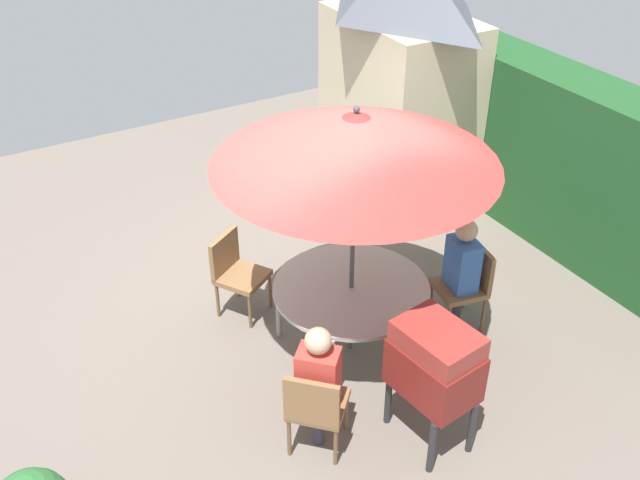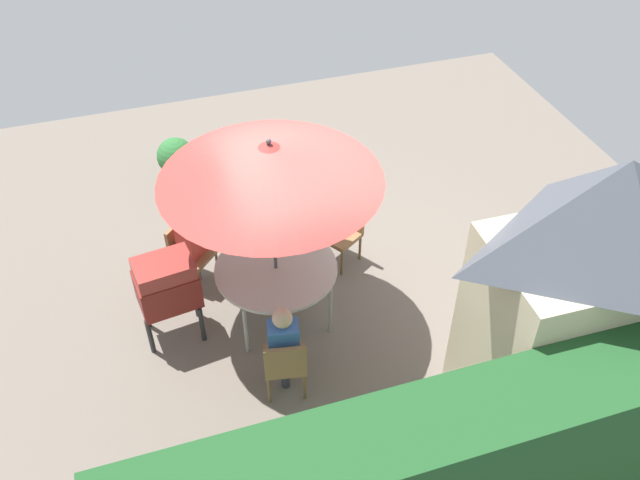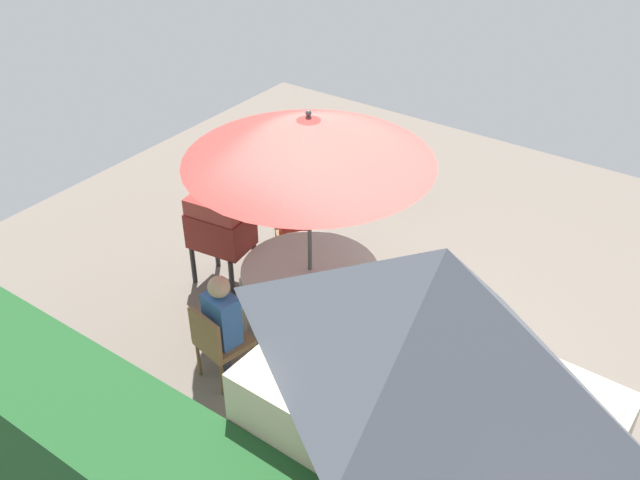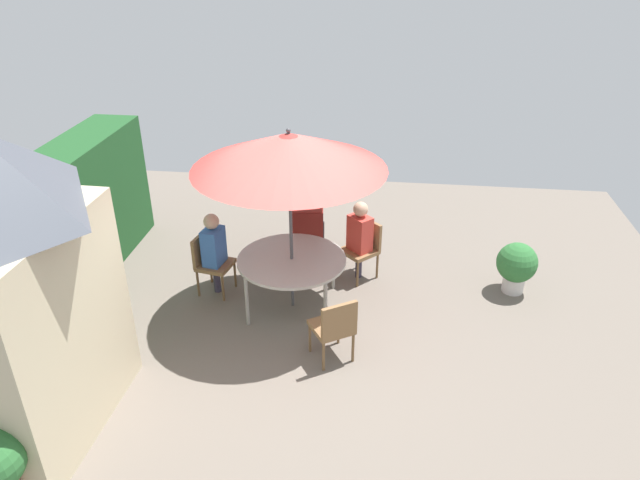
{
  "view_description": "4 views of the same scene",
  "coord_description": "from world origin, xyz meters",
  "px_view_note": "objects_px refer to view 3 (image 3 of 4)",
  "views": [
    {
      "loc": [
        5.29,
        -2.82,
        4.93
      ],
      "look_at": [
        0.35,
        0.06,
        1.15
      ],
      "focal_mm": 40.69,
      "sensor_mm": 36.0,
      "label": 1
    },
    {
      "loc": [
        2.02,
        6.1,
        6.49
      ],
      "look_at": [
        0.05,
        -0.06,
        0.81
      ],
      "focal_mm": 38.37,
      "sensor_mm": 36.0,
      "label": 2
    },
    {
      "loc": [
        -2.94,
        5.16,
        5.25
      ],
      "look_at": [
        0.53,
        0.25,
        1.23
      ],
      "focal_mm": 39.57,
      "sensor_mm": 36.0,
      "label": 3
    },
    {
      "loc": [
        -6.16,
        -1.03,
        4.76
      ],
      "look_at": [
        0.36,
        -0.23,
        1.26
      ],
      "focal_mm": 32.9,
      "sensor_mm": 36.0,
      "label": 4
    }
  ],
  "objects_px": {
    "garden_shed": "(420,465)",
    "patio_umbrella": "(309,139)",
    "patio_table": "(310,272)",
    "person_in_red": "(293,208)",
    "chair_far_side": "(217,341)",
    "chair_near_shed": "(293,223)",
    "potted_plant_by_grill": "(395,164)",
    "bbq_grill": "(220,224)",
    "chair_toward_hedge": "(432,291)",
    "person_in_blue": "(222,317)"
  },
  "relations": [
    {
      "from": "chair_far_side",
      "to": "chair_toward_hedge",
      "type": "relative_size",
      "value": 1.0
    },
    {
      "from": "patio_table",
      "to": "person_in_red",
      "type": "distance_m",
      "value": 1.25
    },
    {
      "from": "potted_plant_by_grill",
      "to": "patio_table",
      "type": "bearing_deg",
      "value": 103.55
    },
    {
      "from": "potted_plant_by_grill",
      "to": "person_in_blue",
      "type": "xyz_separation_m",
      "value": [
        -0.54,
        4.34,
        0.34
      ]
    },
    {
      "from": "garden_shed",
      "to": "bbq_grill",
      "type": "height_order",
      "value": "garden_shed"
    },
    {
      "from": "patio_table",
      "to": "patio_umbrella",
      "type": "distance_m",
      "value": 1.59
    },
    {
      "from": "chair_far_side",
      "to": "garden_shed",
      "type": "bearing_deg",
      "value": 159.19
    },
    {
      "from": "bbq_grill",
      "to": "potted_plant_by_grill",
      "type": "xyz_separation_m",
      "value": [
        -0.54,
        -3.15,
        -0.4
      ]
    },
    {
      "from": "garden_shed",
      "to": "patio_umbrella",
      "type": "xyz_separation_m",
      "value": [
        2.51,
        -2.29,
        0.62
      ]
    },
    {
      "from": "potted_plant_by_grill",
      "to": "patio_umbrella",
      "type": "bearing_deg",
      "value": 103.55
    },
    {
      "from": "chair_toward_hedge",
      "to": "potted_plant_by_grill",
      "type": "bearing_deg",
      "value": -52.46
    },
    {
      "from": "person_in_red",
      "to": "person_in_blue",
      "type": "relative_size",
      "value": 1.0
    },
    {
      "from": "patio_table",
      "to": "person_in_red",
      "type": "bearing_deg",
      "value": -44.71
    },
    {
      "from": "chair_toward_hedge",
      "to": "person_in_red",
      "type": "bearing_deg",
      "value": -4.86
    },
    {
      "from": "chair_far_side",
      "to": "bbq_grill",
      "type": "bearing_deg",
      "value": -50.09
    },
    {
      "from": "bbq_grill",
      "to": "chair_toward_hedge",
      "type": "bearing_deg",
      "value": -164.36
    },
    {
      "from": "chair_near_shed",
      "to": "chair_toward_hedge",
      "type": "distance_m",
      "value": 2.09
    },
    {
      "from": "garden_shed",
      "to": "bbq_grill",
      "type": "relative_size",
      "value": 2.76
    },
    {
      "from": "patio_table",
      "to": "bbq_grill",
      "type": "height_order",
      "value": "bbq_grill"
    },
    {
      "from": "person_in_red",
      "to": "patio_umbrella",
      "type": "bearing_deg",
      "value": 135.29
    },
    {
      "from": "patio_umbrella",
      "to": "bbq_grill",
      "type": "height_order",
      "value": "patio_umbrella"
    },
    {
      "from": "chair_far_side",
      "to": "chair_near_shed",
      "type": "bearing_deg",
      "value": -72.13
    },
    {
      "from": "chair_far_side",
      "to": "potted_plant_by_grill",
      "type": "distance_m",
      "value": 4.45
    },
    {
      "from": "patio_umbrella",
      "to": "potted_plant_by_grill",
      "type": "height_order",
      "value": "patio_umbrella"
    },
    {
      "from": "patio_umbrella",
      "to": "garden_shed",
      "type": "bearing_deg",
      "value": 137.55
    },
    {
      "from": "garden_shed",
      "to": "potted_plant_by_grill",
      "type": "xyz_separation_m",
      "value": [
        3.27,
        -5.46,
        -1.24
      ]
    },
    {
      "from": "patio_table",
      "to": "patio_umbrella",
      "type": "height_order",
      "value": "patio_umbrella"
    },
    {
      "from": "potted_plant_by_grill",
      "to": "bbq_grill",
      "type": "bearing_deg",
      "value": 80.2
    },
    {
      "from": "chair_near_shed",
      "to": "potted_plant_by_grill",
      "type": "xyz_separation_m",
      "value": [
        -0.18,
        -2.23,
        -0.07
      ]
    },
    {
      "from": "bbq_grill",
      "to": "chair_near_shed",
      "type": "xyz_separation_m",
      "value": [
        -0.36,
        -0.91,
        -0.33
      ]
    },
    {
      "from": "chair_near_shed",
      "to": "person_in_red",
      "type": "distance_m",
      "value": 0.28
    },
    {
      "from": "garden_shed",
      "to": "patio_table",
      "type": "relative_size",
      "value": 2.2
    },
    {
      "from": "chair_toward_hedge",
      "to": "person_in_blue",
      "type": "relative_size",
      "value": 0.71
    },
    {
      "from": "garden_shed",
      "to": "chair_near_shed",
      "type": "relative_size",
      "value": 3.68
    },
    {
      "from": "chair_near_shed",
      "to": "person_in_red",
      "type": "xyz_separation_m",
      "value": [
        -0.06,
        0.06,
        0.26
      ]
    },
    {
      "from": "patio_table",
      "to": "patio_umbrella",
      "type": "bearing_deg",
      "value": 180.0
    },
    {
      "from": "bbq_grill",
      "to": "garden_shed",
      "type": "bearing_deg",
      "value": 148.71
    },
    {
      "from": "patio_table",
      "to": "chair_near_shed",
      "type": "distance_m",
      "value": 1.35
    },
    {
      "from": "patio_table",
      "to": "potted_plant_by_grill",
      "type": "xyz_separation_m",
      "value": [
        0.76,
        -3.17,
        -0.27
      ]
    },
    {
      "from": "garden_shed",
      "to": "patio_umbrella",
      "type": "relative_size",
      "value": 1.27
    },
    {
      "from": "chair_far_side",
      "to": "person_in_red",
      "type": "bearing_deg",
      "value": -73.14
    },
    {
      "from": "chair_far_side",
      "to": "person_in_blue",
      "type": "xyz_separation_m",
      "value": [
        -0.02,
        -0.08,
        0.26
      ]
    },
    {
      "from": "patio_umbrella",
      "to": "person_in_blue",
      "type": "xyz_separation_m",
      "value": [
        0.23,
        1.16,
        -1.52
      ]
    },
    {
      "from": "patio_table",
      "to": "patio_umbrella",
      "type": "relative_size",
      "value": 0.58
    },
    {
      "from": "bbq_grill",
      "to": "chair_far_side",
      "type": "distance_m",
      "value": 1.69
    },
    {
      "from": "patio_umbrella",
      "to": "chair_near_shed",
      "type": "distance_m",
      "value": 2.23
    },
    {
      "from": "bbq_grill",
      "to": "chair_far_side",
      "type": "height_order",
      "value": "bbq_grill"
    },
    {
      "from": "patio_table",
      "to": "person_in_blue",
      "type": "height_order",
      "value": "person_in_blue"
    },
    {
      "from": "garden_shed",
      "to": "patio_table",
      "type": "distance_m",
      "value": 3.54
    },
    {
      "from": "chair_near_shed",
      "to": "chair_toward_hedge",
      "type": "bearing_deg",
      "value": 173.63
    }
  ]
}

